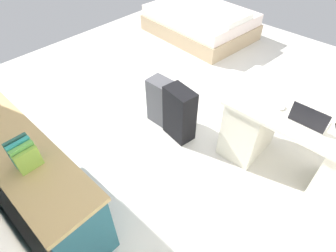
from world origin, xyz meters
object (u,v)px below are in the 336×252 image
at_px(desk, 295,145).
at_px(laptop, 309,119).
at_px(office_chair, 334,107).
at_px(bed, 200,22).
at_px(suitcase_black, 179,114).
at_px(suitcase_spare_grey, 163,102).
at_px(credenza, 33,177).
at_px(computer_mouse, 282,107).

bearing_deg(desk, laptop, 109.19).
xyz_separation_m(desk, laptop, (-0.03, 0.08, 0.41)).
xyz_separation_m(desk, office_chair, (-0.08, -0.83, 0.02)).
height_order(desk, bed, desk).
distance_m(suitcase_black, suitcase_spare_grey, 0.32).
xyz_separation_m(credenza, bed, (1.18, -3.96, -0.14)).
xyz_separation_m(suitcase_black, suitcase_spare_grey, (0.31, -0.05, -0.03)).
height_order(suitcase_black, laptop, laptop).
relative_size(suitcase_spare_grey, computer_mouse, 6.02).
xyz_separation_m(desk, credenza, (1.55, 1.97, -0.01)).
distance_m(office_chair, suitcase_spare_grey, 1.97).
distance_m(credenza, suitcase_spare_grey, 1.64).
xyz_separation_m(suitcase_black, laptop, (-1.22, -0.30, 0.48)).
distance_m(office_chair, computer_mouse, 0.99).
distance_m(laptop, computer_mouse, 0.27).
xyz_separation_m(credenza, laptop, (-1.58, -1.89, 0.42)).
bearing_deg(office_chair, bed, -22.34).
bearing_deg(bed, suitcase_spare_grey, 117.87).
relative_size(credenza, laptop, 5.74).
relative_size(bed, laptop, 6.41).
distance_m(suitcase_black, laptop, 1.35).
distance_m(credenza, suitcase_black, 1.64).
xyz_separation_m(credenza, suitcase_black, (-0.35, -1.60, -0.05)).
xyz_separation_m(suitcase_spare_grey, computer_mouse, (-1.28, -0.29, 0.47)).
height_order(desk, laptop, laptop).
height_order(office_chair, suitcase_black, office_chair).
xyz_separation_m(office_chair, suitcase_spare_grey, (1.59, 1.16, -0.12)).
height_order(credenza, computer_mouse, computer_mouse).
xyz_separation_m(desk, computer_mouse, (0.23, 0.04, 0.38)).
bearing_deg(laptop, office_chair, -93.16).
distance_m(desk, bed, 3.38).
height_order(bed, laptop, laptop).
height_order(credenza, bed, credenza).
relative_size(suitcase_spare_grey, laptop, 1.92).
xyz_separation_m(office_chair, laptop, (0.05, 0.91, 0.39)).
distance_m(desk, computer_mouse, 0.44).
relative_size(suitcase_black, suitcase_spare_grey, 1.10).
bearing_deg(bed, laptop, 143.23).
relative_size(suitcase_black, laptop, 2.11).
height_order(bed, suitcase_spare_grey, suitcase_spare_grey).
distance_m(office_chair, credenza, 3.24).
bearing_deg(computer_mouse, desk, -170.86).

